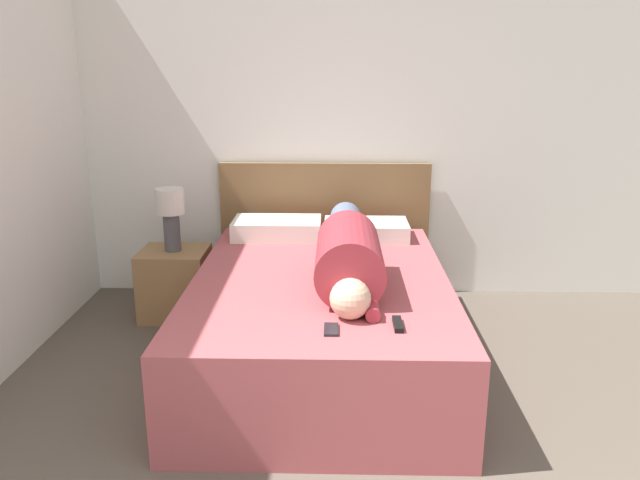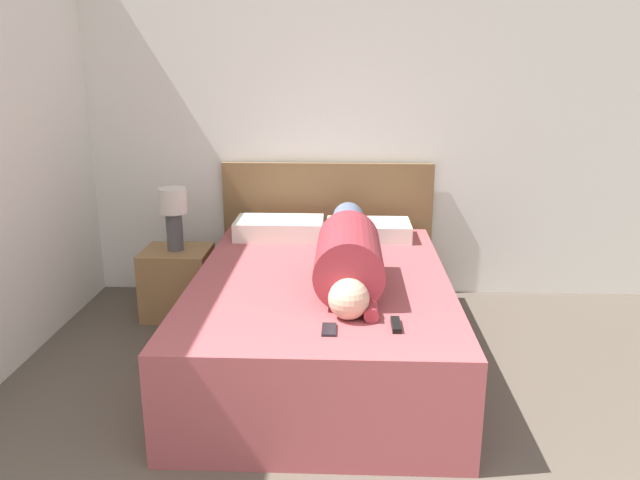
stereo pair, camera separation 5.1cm
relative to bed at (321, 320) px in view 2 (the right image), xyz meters
The scene contains 10 objects.
wall_back 1.61m from the bed, 80.60° to the left, with size 5.06×0.06×2.60m.
bed is the anchor object (origin of this frame).
headboard 1.18m from the bed, 90.00° to the left, with size 1.53×0.04×0.98m.
nightstand 1.22m from the bed, 145.96° to the left, with size 0.44×0.40×0.47m.
table_lamp 1.30m from the bed, 145.96° to the left, with size 0.19×0.19×0.42m.
person_lying 0.44m from the bed, ahead, with size 0.34×1.63×0.34m.
pillow_near_headboard 0.91m from the bed, 111.98° to the left, with size 0.59×0.35×0.12m.
pillow_second 0.89m from the bed, 69.83° to the left, with size 0.56×0.35×0.11m.
tv_remote 0.83m from the bed, 62.22° to the right, with size 0.04×0.15×0.02m.
cell_phone 0.79m from the bed, 85.00° to the right, with size 0.06×0.13×0.01m.
Camera 2 is at (-0.07, -0.63, 1.68)m, focal length 35.00 mm.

